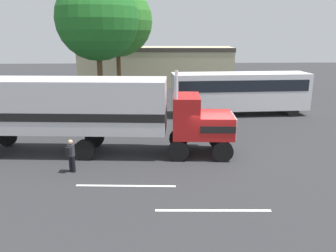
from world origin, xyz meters
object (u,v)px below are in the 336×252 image
Objects in this scene: tree_left at (117,21)px; tree_center at (97,19)px; semi_truck at (90,109)px; parked_bus at (240,90)px; parked_car at (20,101)px; person_bystander at (71,155)px.

tree_center is (-0.76, -7.96, -0.12)m from tree_left.
semi_truck is 18.79m from tree_left.
parked_bus is 18.72m from parked_car.
semi_truck is 1.32× the size of tree_center.
parked_car is at bearing 171.02° from tree_center.
parked_bus is (10.50, 8.95, -0.46)m from semi_truck.
parked_bus is 1.02× the size of tree_center.
semi_truck reaches higher than parked_bus.
tree_center is (-11.38, 1.15, 5.50)m from parked_bus.
tree_center is at bearing -95.46° from tree_left.
person_bystander is 0.15× the size of parked_bus.
tree_center is (-0.88, 10.10, 5.05)m from semi_truck.
tree_center is (7.15, -1.13, 6.76)m from parked_car.
semi_truck is 13.91m from parked_car.
semi_truck is at bearing 79.43° from person_bystander.
tree_left is 8.00m from tree_center.
person_bystander is 0.36× the size of parked_car.
tree_left is (-0.11, 18.06, 5.17)m from semi_truck.
tree_left is at bearing 84.54° from tree_center.
tree_left is at bearing 90.36° from semi_truck.
tree_center reaches higher than semi_truck.
tree_left is at bearing 88.92° from person_bystander.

